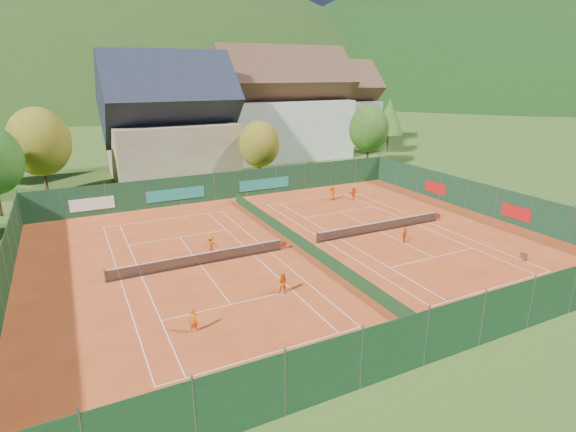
{
  "coord_description": "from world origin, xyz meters",
  "views": [
    {
      "loc": [
        -15.6,
        -29.28,
        13.27
      ],
      "look_at": [
        0.0,
        2.0,
        2.0
      ],
      "focal_mm": 28.0,
      "sensor_mm": 36.0,
      "label": 1
    }
  ],
  "objects_px": {
    "ball_hopper": "(523,256)",
    "player_left_near": "(193,321)",
    "player_right_far_a": "(332,193)",
    "hotel_block_a": "(283,111)",
    "player_left_far": "(211,245)",
    "hotel_block_b": "(331,109)",
    "player_left_mid": "(283,284)",
    "player_right_near": "(405,235)",
    "player_right_far_b": "(353,193)",
    "chalet": "(171,126)"
  },
  "relations": [
    {
      "from": "ball_hopper",
      "to": "player_left_near",
      "type": "bearing_deg",
      "value": 176.06
    },
    {
      "from": "ball_hopper",
      "to": "player_right_far_a",
      "type": "relative_size",
      "value": 0.51
    },
    {
      "from": "hotel_block_a",
      "to": "player_right_far_a",
      "type": "relative_size",
      "value": 13.83
    },
    {
      "from": "player_left_far",
      "to": "ball_hopper",
      "type": "bearing_deg",
      "value": 157.24
    },
    {
      "from": "hotel_block_b",
      "to": "player_left_far",
      "type": "height_order",
      "value": "hotel_block_b"
    },
    {
      "from": "hotel_block_a",
      "to": "player_left_mid",
      "type": "distance_m",
      "value": 47.76
    },
    {
      "from": "player_left_far",
      "to": "player_left_near",
      "type": "bearing_deg",
      "value": 75.6
    },
    {
      "from": "player_right_near",
      "to": "player_right_far_b",
      "type": "height_order",
      "value": "player_right_far_b"
    },
    {
      "from": "chalet",
      "to": "player_right_far_b",
      "type": "bearing_deg",
      "value": -54.34
    },
    {
      "from": "chalet",
      "to": "player_left_mid",
      "type": "bearing_deg",
      "value": -92.51
    },
    {
      "from": "player_left_far",
      "to": "hotel_block_b",
      "type": "bearing_deg",
      "value": -123.37
    },
    {
      "from": "hotel_block_a",
      "to": "player_right_far_a",
      "type": "height_order",
      "value": "hotel_block_a"
    },
    {
      "from": "hotel_block_b",
      "to": "player_right_far_b",
      "type": "bearing_deg",
      "value": -118.01
    },
    {
      "from": "chalet",
      "to": "hotel_block_b",
      "type": "bearing_deg",
      "value": 22.99
    },
    {
      "from": "chalet",
      "to": "player_right_far_a",
      "type": "bearing_deg",
      "value": -57.27
    },
    {
      "from": "hotel_block_a",
      "to": "ball_hopper",
      "type": "height_order",
      "value": "hotel_block_a"
    },
    {
      "from": "player_left_mid",
      "to": "player_right_far_a",
      "type": "distance_m",
      "value": 22.15
    },
    {
      "from": "hotel_block_a",
      "to": "player_right_near",
      "type": "bearing_deg",
      "value": -101.5
    },
    {
      "from": "ball_hopper",
      "to": "player_left_mid",
      "type": "xyz_separation_m",
      "value": [
        -17.7,
        3.44,
        0.16
      ]
    },
    {
      "from": "hotel_block_a",
      "to": "player_left_mid",
      "type": "height_order",
      "value": "hotel_block_a"
    },
    {
      "from": "ball_hopper",
      "to": "player_left_mid",
      "type": "height_order",
      "value": "player_left_mid"
    },
    {
      "from": "player_right_far_b",
      "to": "hotel_block_b",
      "type": "bearing_deg",
      "value": -120.74
    },
    {
      "from": "player_left_near",
      "to": "player_right_far_a",
      "type": "relative_size",
      "value": 0.91
    },
    {
      "from": "chalet",
      "to": "player_left_near",
      "type": "distance_m",
      "value": 39.59
    },
    {
      "from": "player_right_far_a",
      "to": "hotel_block_b",
      "type": "bearing_deg",
      "value": -127.27
    },
    {
      "from": "hotel_block_b",
      "to": "hotel_block_a",
      "type": "bearing_deg",
      "value": -150.26
    },
    {
      "from": "hotel_block_b",
      "to": "ball_hopper",
      "type": "bearing_deg",
      "value": -107.37
    },
    {
      "from": "player_left_mid",
      "to": "player_right_far_b",
      "type": "xyz_separation_m",
      "value": [
        16.28,
        16.12,
        -0.0
      ]
    },
    {
      "from": "player_left_mid",
      "to": "player_right_far_a",
      "type": "height_order",
      "value": "player_right_far_a"
    },
    {
      "from": "player_right_near",
      "to": "player_left_near",
      "type": "bearing_deg",
      "value": 169.82
    },
    {
      "from": "hotel_block_b",
      "to": "player_right_near",
      "type": "xyz_separation_m",
      "value": [
        -21.93,
        -46.99,
        -5.96
      ]
    },
    {
      "from": "player_right_near",
      "to": "player_right_far_a",
      "type": "distance_m",
      "value": 13.54
    },
    {
      "from": "player_left_far",
      "to": "player_right_far_b",
      "type": "bearing_deg",
      "value": -149.11
    },
    {
      "from": "hotel_block_a",
      "to": "hotel_block_b",
      "type": "height_order",
      "value": "hotel_block_a"
    },
    {
      "from": "player_right_near",
      "to": "chalet",
      "type": "bearing_deg",
      "value": 82.44
    },
    {
      "from": "player_left_near",
      "to": "player_right_near",
      "type": "relative_size",
      "value": 1.08
    },
    {
      "from": "player_right_near",
      "to": "hotel_block_b",
      "type": "bearing_deg",
      "value": 38.87
    },
    {
      "from": "chalet",
      "to": "hotel_block_b",
      "type": "distance_m",
      "value": 35.85
    },
    {
      "from": "chalet",
      "to": "player_left_far",
      "type": "distance_m",
      "value": 29.24
    },
    {
      "from": "hotel_block_b",
      "to": "player_right_near",
      "type": "distance_m",
      "value": 52.2
    },
    {
      "from": "hotel_block_b",
      "to": "player_right_near",
      "type": "relative_size",
      "value": 13.15
    },
    {
      "from": "player_right_near",
      "to": "player_left_far",
      "type": "bearing_deg",
      "value": 136.7
    },
    {
      "from": "chalet",
      "to": "ball_hopper",
      "type": "distance_m",
      "value": 43.55
    },
    {
      "from": "hotel_block_a",
      "to": "player_left_far",
      "type": "distance_m",
      "value": 41.77
    },
    {
      "from": "player_right_near",
      "to": "player_right_far_a",
      "type": "xyz_separation_m",
      "value": [
        1.49,
        13.45,
        0.12
      ]
    },
    {
      "from": "ball_hopper",
      "to": "player_left_mid",
      "type": "bearing_deg",
      "value": 169.02
    },
    {
      "from": "player_right_far_b",
      "to": "ball_hopper",
      "type": "bearing_deg",
      "value": 91.44
    },
    {
      "from": "hotel_block_b",
      "to": "player_left_near",
      "type": "height_order",
      "value": "hotel_block_b"
    },
    {
      "from": "hotel_block_a",
      "to": "player_right_far_a",
      "type": "xyz_separation_m",
      "value": [
        -6.44,
        -25.54,
        -6.6
      ]
    },
    {
      "from": "player_right_far_b",
      "to": "player_right_near",
      "type": "bearing_deg",
      "value": 71.2
    }
  ]
}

